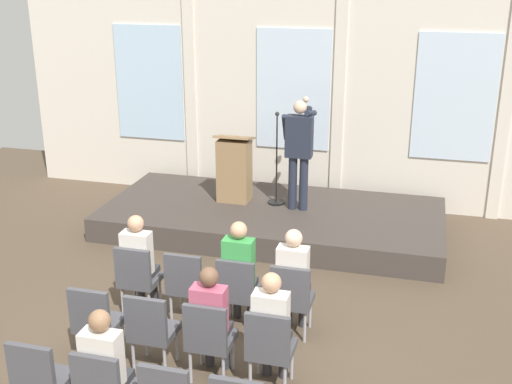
{
  "coord_description": "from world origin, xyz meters",
  "views": [
    {
      "loc": [
        2.28,
        -5.36,
        4.15
      ],
      "look_at": [
        0.12,
        2.7,
        1.19
      ],
      "focal_mm": 45.06,
      "sensor_mm": 36.0,
      "label": 1
    }
  ],
  "objects_px": {
    "speaker": "(299,147)",
    "chair_r0_c0": "(137,276)",
    "chair_r0_c2": "(238,289)",
    "chair_r1_c3": "(270,345)",
    "audience_r0_c3": "(293,276)",
    "chair_r0_c1": "(187,282)",
    "audience_r0_c2": "(240,269)",
    "chair_r0_c3": "(292,296)",
    "audience_r1_c2": "(211,316)",
    "audience_r1_c3": "(272,324)",
    "chair_r1_c1": "(151,328)",
    "chair_r2_c0": "(40,377)",
    "lectern": "(234,169)",
    "chair_r1_c2": "(209,336)",
    "audience_r2_c1": "(106,365)",
    "chair_r1_c0": "(95,319)",
    "audience_r0_c0": "(139,259)",
    "mic_stand": "(276,184)"
  },
  "relations": [
    {
      "from": "chair_r0_c2",
      "to": "audience_r1_c2",
      "type": "relative_size",
      "value": 0.73
    },
    {
      "from": "speaker",
      "to": "chair_r0_c3",
      "type": "xyz_separation_m",
      "value": [
        0.57,
        -3.16,
        -0.9
      ]
    },
    {
      "from": "chair_r0_c3",
      "to": "chair_r2_c0",
      "type": "xyz_separation_m",
      "value": [
        -1.94,
        -2.13,
        0.0
      ]
    },
    {
      "from": "chair_r1_c2",
      "to": "audience_r1_c2",
      "type": "distance_m",
      "value": 0.2
    },
    {
      "from": "mic_stand",
      "to": "chair_r1_c0",
      "type": "height_order",
      "value": "mic_stand"
    },
    {
      "from": "chair_r0_c3",
      "to": "audience_r1_c2",
      "type": "bearing_deg",
      "value": -123.41
    },
    {
      "from": "chair_r2_c0",
      "to": "speaker",
      "type": "bearing_deg",
      "value": 75.44
    },
    {
      "from": "lectern",
      "to": "chair_r2_c0",
      "type": "distance_m",
      "value": 5.43
    },
    {
      "from": "speaker",
      "to": "audience_r1_c3",
      "type": "bearing_deg",
      "value": -82.19
    },
    {
      "from": "lectern",
      "to": "audience_r0_c0",
      "type": "height_order",
      "value": "lectern"
    },
    {
      "from": "audience_r0_c0",
      "to": "chair_r0_c1",
      "type": "relative_size",
      "value": 1.4
    },
    {
      "from": "chair_r1_c2",
      "to": "chair_r0_c0",
      "type": "bearing_deg",
      "value": 140.59
    },
    {
      "from": "speaker",
      "to": "chair_r1_c2",
      "type": "distance_m",
      "value": 4.32
    },
    {
      "from": "audience_r0_c2",
      "to": "chair_r1_c0",
      "type": "bearing_deg",
      "value": -138.57
    },
    {
      "from": "audience_r0_c0",
      "to": "chair_r1_c0",
      "type": "relative_size",
      "value": 1.4
    },
    {
      "from": "chair_r1_c0",
      "to": "audience_r1_c2",
      "type": "relative_size",
      "value": 0.73
    },
    {
      "from": "chair_r0_c2",
      "to": "chair_r1_c3",
      "type": "height_order",
      "value": "same"
    },
    {
      "from": "audience_r0_c0",
      "to": "chair_r0_c3",
      "type": "height_order",
      "value": "audience_r0_c0"
    },
    {
      "from": "audience_r1_c2",
      "to": "audience_r1_c3",
      "type": "xyz_separation_m",
      "value": [
        0.65,
        -0.0,
        0.01
      ]
    },
    {
      "from": "chair_r0_c1",
      "to": "chair_r1_c3",
      "type": "bearing_deg",
      "value": -39.41
    },
    {
      "from": "audience_r1_c2",
      "to": "lectern",
      "type": "bearing_deg",
      "value": 103.61
    },
    {
      "from": "chair_r0_c3",
      "to": "chair_r2_c0",
      "type": "relative_size",
      "value": 1.0
    },
    {
      "from": "audience_r0_c2",
      "to": "chair_r2_c0",
      "type": "distance_m",
      "value": 2.57
    },
    {
      "from": "chair_r0_c3",
      "to": "audience_r1_c2",
      "type": "height_order",
      "value": "audience_r1_c2"
    },
    {
      "from": "audience_r0_c3",
      "to": "chair_r1_c3",
      "type": "relative_size",
      "value": 1.43
    },
    {
      "from": "chair_r0_c2",
      "to": "audience_r0_c3",
      "type": "distance_m",
      "value": 0.69
    },
    {
      "from": "mic_stand",
      "to": "audience_r0_c3",
      "type": "xyz_separation_m",
      "value": [
        0.96,
        -3.23,
        0.02
      ]
    },
    {
      "from": "chair_r0_c0",
      "to": "audience_r0_c2",
      "type": "bearing_deg",
      "value": 3.48
    },
    {
      "from": "lectern",
      "to": "chair_r1_c1",
      "type": "height_order",
      "value": "lectern"
    },
    {
      "from": "chair_r0_c2",
      "to": "audience_r0_c3",
      "type": "height_order",
      "value": "audience_r0_c3"
    },
    {
      "from": "audience_r0_c3",
      "to": "chair_r1_c1",
      "type": "distance_m",
      "value": 1.74
    },
    {
      "from": "chair_r0_c2",
      "to": "chair_r0_c3",
      "type": "xyz_separation_m",
      "value": [
        0.65,
        0.0,
        0.0
      ]
    },
    {
      "from": "audience_r0_c0",
      "to": "chair_r1_c3",
      "type": "relative_size",
      "value": 1.4
    },
    {
      "from": "speaker",
      "to": "chair_r1_c0",
      "type": "height_order",
      "value": "speaker"
    },
    {
      "from": "mic_stand",
      "to": "chair_r0_c0",
      "type": "bearing_deg",
      "value": -106.46
    },
    {
      "from": "chair_r0_c3",
      "to": "audience_r0_c3",
      "type": "xyz_separation_m",
      "value": [
        -0.0,
        0.08,
        0.21
      ]
    },
    {
      "from": "audience_r1_c2",
      "to": "speaker",
      "type": "bearing_deg",
      "value": 88.91
    },
    {
      "from": "mic_stand",
      "to": "chair_r0_c1",
      "type": "xyz_separation_m",
      "value": [
        -0.33,
        -3.31,
        -0.19
      ]
    },
    {
      "from": "audience_r0_c2",
      "to": "audience_r1_c3",
      "type": "height_order",
      "value": "audience_r0_c2"
    },
    {
      "from": "chair_r1_c3",
      "to": "audience_r0_c2",
      "type": "bearing_deg",
      "value": 119.53
    },
    {
      "from": "chair_r1_c1",
      "to": "audience_r1_c3",
      "type": "bearing_deg",
      "value": 3.6
    },
    {
      "from": "audience_r0_c2",
      "to": "audience_r1_c3",
      "type": "xyz_separation_m",
      "value": [
        0.65,
        -1.06,
        -0.03
      ]
    },
    {
      "from": "audience_r0_c3",
      "to": "chair_r0_c1",
      "type": "bearing_deg",
      "value": -176.46
    },
    {
      "from": "chair_r0_c0",
      "to": "chair_r0_c3",
      "type": "bearing_deg",
      "value": 0.0
    },
    {
      "from": "speaker",
      "to": "chair_r0_c0",
      "type": "xyz_separation_m",
      "value": [
        -1.37,
        -3.16,
        -0.9
      ]
    },
    {
      "from": "chair_r0_c2",
      "to": "chair_r1_c3",
      "type": "bearing_deg",
      "value": -58.68
    },
    {
      "from": "chair_r1_c2",
      "to": "chair_r1_c3",
      "type": "xyz_separation_m",
      "value": [
        0.65,
        0.0,
        0.0
      ]
    },
    {
      "from": "chair_r0_c3",
      "to": "chair_r1_c2",
      "type": "bearing_deg",
      "value": -121.32
    },
    {
      "from": "chair_r0_c1",
      "to": "audience_r2_c1",
      "type": "relative_size",
      "value": 0.72
    },
    {
      "from": "audience_r1_c2",
      "to": "audience_r0_c3",
      "type": "bearing_deg",
      "value": 58.62
    }
  ]
}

